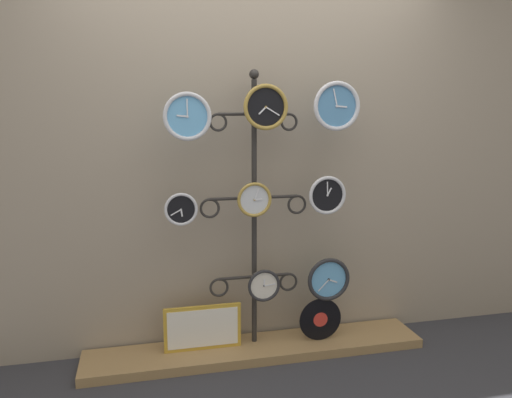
% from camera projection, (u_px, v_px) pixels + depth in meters
% --- Properties ---
extents(ground_plane, '(12.00, 12.00, 0.00)m').
position_uv_depth(ground_plane, '(270.00, 381.00, 2.92)').
color(ground_plane, '#333338').
extents(shop_wall, '(4.40, 0.04, 2.80)m').
position_uv_depth(shop_wall, '(249.00, 136.00, 3.23)').
color(shop_wall, gray).
rests_on(shop_wall, ground_plane).
extents(low_shelf, '(2.20, 0.36, 0.06)m').
position_uv_depth(low_shelf, '(256.00, 349.00, 3.25)').
color(low_shelf, '#9E7A4C').
rests_on(low_shelf, ground_plane).
extents(display_stand, '(0.69, 0.36, 1.81)m').
position_uv_depth(display_stand, '(254.00, 262.00, 3.21)').
color(display_stand, '#282623').
rests_on(display_stand, ground_plane).
extents(clock_top_left, '(0.28, 0.04, 0.28)m').
position_uv_depth(clock_top_left, '(187.00, 116.00, 2.84)').
color(clock_top_left, '#60A8DB').
extents(clock_top_center, '(0.27, 0.04, 0.27)m').
position_uv_depth(clock_top_center, '(266.00, 107.00, 2.94)').
color(clock_top_center, black).
extents(clock_top_right, '(0.30, 0.04, 0.30)m').
position_uv_depth(clock_top_right, '(337.00, 106.00, 3.05)').
color(clock_top_right, '#4C84B2').
extents(clock_middle_left, '(0.20, 0.04, 0.20)m').
position_uv_depth(clock_middle_left, '(181.00, 209.00, 2.97)').
color(clock_middle_left, black).
extents(clock_middle_center, '(0.21, 0.04, 0.21)m').
position_uv_depth(clock_middle_center, '(254.00, 200.00, 3.03)').
color(clock_middle_center, silver).
extents(clock_middle_right, '(0.25, 0.04, 0.25)m').
position_uv_depth(clock_middle_right, '(327.00, 195.00, 3.13)').
color(clock_middle_right, black).
extents(clock_bottom_center, '(0.21, 0.04, 0.21)m').
position_uv_depth(clock_bottom_center, '(264.00, 285.00, 3.17)').
color(clock_bottom_center, silver).
extents(clock_bottom_right, '(0.29, 0.04, 0.29)m').
position_uv_depth(clock_bottom_right, '(328.00, 279.00, 3.25)').
color(clock_bottom_right, '#60A8DB').
extents(vinyl_record, '(0.29, 0.01, 0.29)m').
position_uv_depth(vinyl_record, '(320.00, 319.00, 3.29)').
color(vinyl_record, black).
rests_on(vinyl_record, low_shelf).
extents(picture_frame, '(0.49, 0.02, 0.29)m').
position_uv_depth(picture_frame, '(203.00, 328.00, 3.16)').
color(picture_frame, gold).
rests_on(picture_frame, low_shelf).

